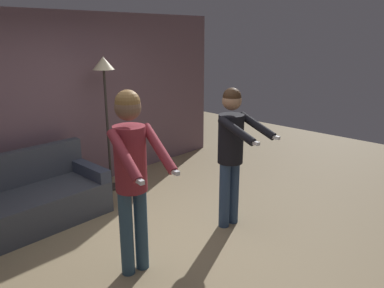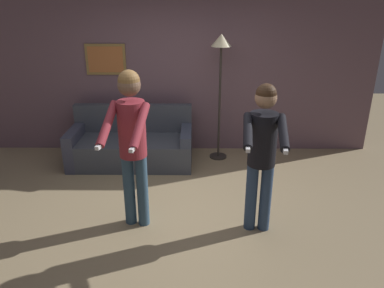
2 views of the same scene
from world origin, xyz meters
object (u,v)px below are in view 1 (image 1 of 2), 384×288
(couch, at_px, (26,204))
(torchiere_lamp, at_px, (105,83))
(person_standing_left, at_px, (132,166))
(person_standing_right, at_px, (232,145))

(couch, height_order, torchiere_lamp, torchiere_lamp)
(torchiere_lamp, height_order, person_standing_left, torchiere_lamp)
(person_standing_left, distance_m, person_standing_right, 1.40)
(couch, height_order, person_standing_right, person_standing_right)
(torchiere_lamp, bearing_deg, person_standing_left, -118.74)
(couch, relative_size, person_standing_left, 1.05)
(couch, xyz_separation_m, torchiere_lamp, (1.39, 0.21, 1.34))
(torchiere_lamp, xyz_separation_m, person_standing_left, (-1.06, -1.94, -0.50))
(couch, distance_m, person_standing_left, 1.95)
(couch, bearing_deg, person_standing_right, -46.81)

